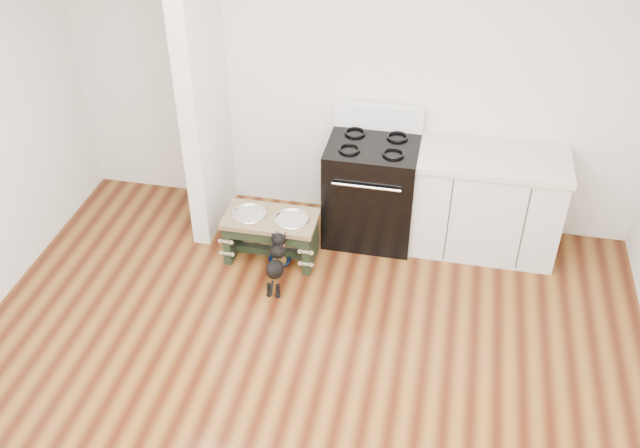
{
  "coord_description": "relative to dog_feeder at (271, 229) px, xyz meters",
  "views": [
    {
      "loc": [
        0.86,
        -2.95,
        3.89
      ],
      "look_at": [
        -0.05,
        1.39,
        0.6
      ],
      "focal_mm": 40.0,
      "sensor_mm": 36.0,
      "label": 1
    }
  ],
  "objects": [
    {
      "name": "room_shell",
      "position": [
        0.52,
        -1.64,
        1.32
      ],
      "size": [
        5.0,
        5.0,
        5.0
      ],
      "color": "silver",
      "rests_on": "ground"
    },
    {
      "name": "floor_bowl",
      "position": [
        0.09,
        -0.07,
        -0.27
      ],
      "size": [
        0.24,
        0.24,
        0.06
      ],
      "rotation": [
        0.0,
        0.0,
        -0.36
      ],
      "color": "#0B1E50",
      "rests_on": "ground"
    },
    {
      "name": "oven_range",
      "position": [
        0.77,
        0.52,
        0.18
      ],
      "size": [
        0.76,
        0.69,
        1.14
      ],
      "color": "black",
      "rests_on": "ground"
    },
    {
      "name": "dog_feeder",
      "position": [
        0.0,
        0.0,
        0.0
      ],
      "size": [
        0.78,
        0.41,
        0.44
      ],
      "color": "black",
      "rests_on": "ground"
    },
    {
      "name": "partition_wall",
      "position": [
        -0.66,
        0.46,
        1.05
      ],
      "size": [
        0.15,
        0.8,
        2.7
      ],
      "primitive_type": "cube",
      "color": "silver",
      "rests_on": "ground"
    },
    {
      "name": "puppy",
      "position": [
        0.14,
        -0.36,
        -0.04
      ],
      "size": [
        0.14,
        0.4,
        0.47
      ],
      "color": "black",
      "rests_on": "ground"
    },
    {
      "name": "cabinet_run",
      "position": [
        1.75,
        0.54,
        0.15
      ],
      "size": [
        1.24,
        0.64,
        0.91
      ],
      "color": "silver",
      "rests_on": "ground"
    },
    {
      "name": "ground",
      "position": [
        0.52,
        -1.64,
        -0.3
      ],
      "size": [
        5.0,
        5.0,
        0.0
      ],
      "primitive_type": "plane",
      "color": "#3E180B",
      "rests_on": "ground"
    }
  ]
}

